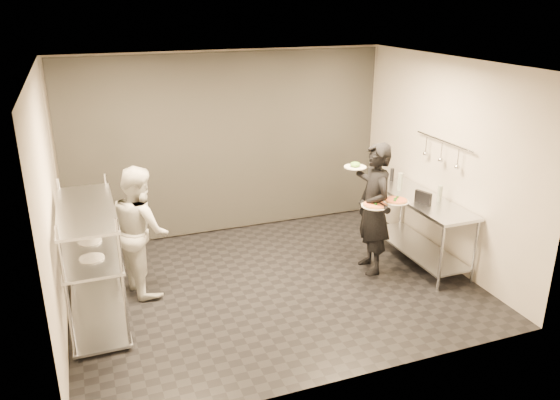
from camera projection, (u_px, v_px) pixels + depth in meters
name	position (u px, v px, depth m)	size (l,w,h in m)	color
room_shell	(244.00, 158.00, 7.62)	(5.00, 4.00, 2.80)	black
pass_rack	(92.00, 258.00, 6.09)	(0.60, 1.60, 1.50)	#B1B3B8
prep_counter	(420.00, 218.00, 7.57)	(0.60, 1.80, 0.92)	#B1B3B8
utensil_rail	(442.00, 152.00, 7.33)	(0.07, 1.20, 0.31)	#B1B3B8
waiter	(374.00, 209.00, 7.18)	(0.65, 0.43, 1.78)	black
chef	(141.00, 230.00, 6.72)	(0.79, 0.62, 1.63)	beige
pizza_plate_near	(375.00, 205.00, 6.93)	(0.35, 0.35, 0.05)	silver
pizza_plate_far	(396.00, 201.00, 6.99)	(0.33, 0.33, 0.05)	silver
salad_plate	(355.00, 166.00, 7.25)	(0.30, 0.30, 0.07)	silver
pos_monitor	(423.00, 198.00, 7.23)	(0.05, 0.24, 0.17)	black
bottle_green	(400.00, 182.00, 7.74)	(0.07, 0.07, 0.26)	gray
bottle_clear	(440.00, 193.00, 7.34)	(0.06, 0.06, 0.21)	gray
bottle_dark	(392.00, 175.00, 8.14)	(0.06, 0.06, 0.20)	black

